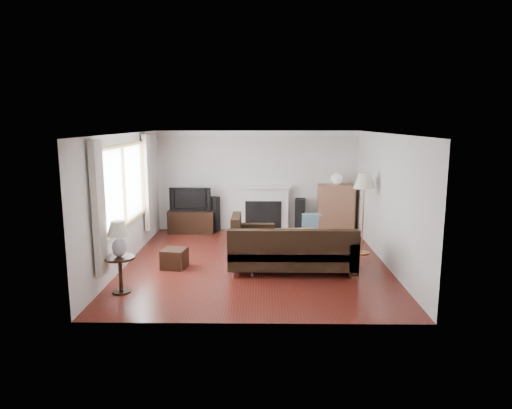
{
  "coord_description": "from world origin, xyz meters",
  "views": [
    {
      "loc": [
        0.12,
        -8.59,
        2.72
      ],
      "look_at": [
        0.0,
        0.3,
        1.1
      ],
      "focal_mm": 32.0,
      "sensor_mm": 36.0,
      "label": 1
    }
  ],
  "objects_px": {
    "tv_stand": "(192,221)",
    "bookshelf": "(336,209)",
    "coffee_table": "(292,240)",
    "sectional_sofa": "(292,250)",
    "side_table": "(121,275)",
    "floor_lamp": "(363,214)"
  },
  "relations": [
    {
      "from": "tv_stand",
      "to": "coffee_table",
      "type": "xyz_separation_m",
      "value": [
        2.41,
        -1.5,
        -0.08
      ]
    },
    {
      "from": "side_table",
      "to": "sectional_sofa",
      "type": "bearing_deg",
      "value": 21.41
    },
    {
      "from": "tv_stand",
      "to": "coffee_table",
      "type": "distance_m",
      "value": 2.84
    },
    {
      "from": "bookshelf",
      "to": "floor_lamp",
      "type": "relative_size",
      "value": 0.71
    },
    {
      "from": "bookshelf",
      "to": "sectional_sofa",
      "type": "bearing_deg",
      "value": -112.86
    },
    {
      "from": "tv_stand",
      "to": "bookshelf",
      "type": "distance_m",
      "value": 3.6
    },
    {
      "from": "sectional_sofa",
      "to": "side_table",
      "type": "distance_m",
      "value": 3.03
    },
    {
      "from": "bookshelf",
      "to": "side_table",
      "type": "height_order",
      "value": "bookshelf"
    },
    {
      "from": "coffee_table",
      "to": "side_table",
      "type": "relative_size",
      "value": 1.74
    },
    {
      "from": "tv_stand",
      "to": "sectional_sofa",
      "type": "distance_m",
      "value": 3.77
    },
    {
      "from": "floor_lamp",
      "to": "side_table",
      "type": "xyz_separation_m",
      "value": [
        -4.35,
        -2.25,
        -0.55
      ]
    },
    {
      "from": "tv_stand",
      "to": "side_table",
      "type": "bearing_deg",
      "value": -97.16
    },
    {
      "from": "tv_stand",
      "to": "side_table",
      "type": "xyz_separation_m",
      "value": [
        -0.51,
        -4.09,
        0.02
      ]
    },
    {
      "from": "tv_stand",
      "to": "bookshelf",
      "type": "relative_size",
      "value": 0.93
    },
    {
      "from": "bookshelf",
      "to": "sectional_sofa",
      "type": "relative_size",
      "value": 0.48
    },
    {
      "from": "floor_lamp",
      "to": "sectional_sofa",
      "type": "bearing_deg",
      "value": -143.16
    },
    {
      "from": "sectional_sofa",
      "to": "floor_lamp",
      "type": "relative_size",
      "value": 1.48
    },
    {
      "from": "sectional_sofa",
      "to": "side_table",
      "type": "xyz_separation_m",
      "value": [
        -2.82,
        -1.1,
        -0.11
      ]
    },
    {
      "from": "tv_stand",
      "to": "side_table",
      "type": "distance_m",
      "value": 4.12
    },
    {
      "from": "floor_lamp",
      "to": "bookshelf",
      "type": "bearing_deg",
      "value": 97.73
    },
    {
      "from": "bookshelf",
      "to": "coffee_table",
      "type": "xyz_separation_m",
      "value": [
        -1.17,
        -1.55,
        -0.4
      ]
    },
    {
      "from": "bookshelf",
      "to": "side_table",
      "type": "bearing_deg",
      "value": -134.72
    }
  ]
}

